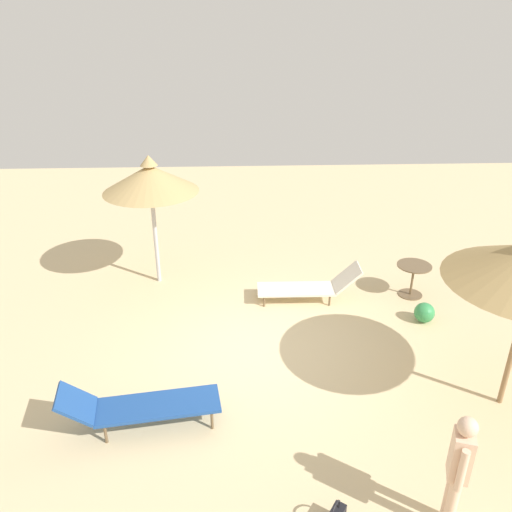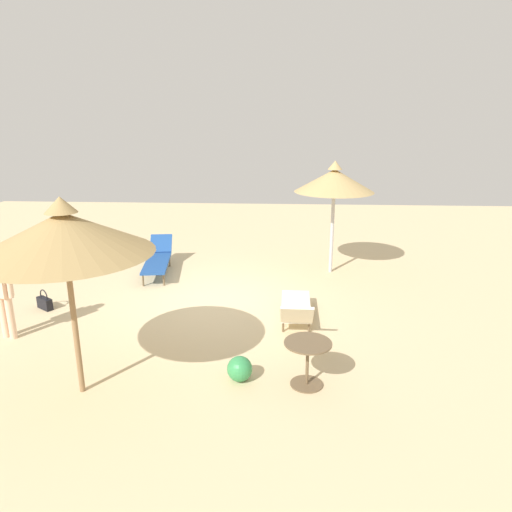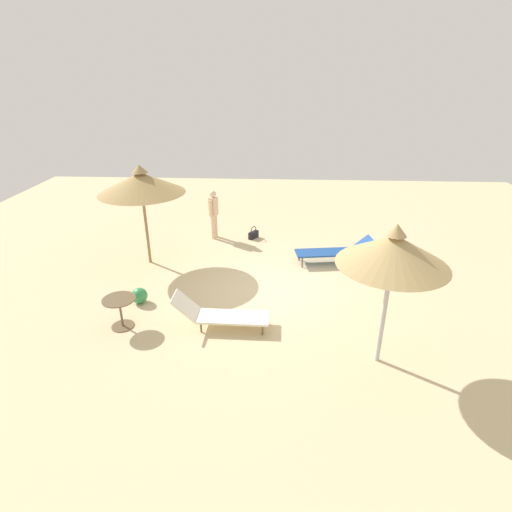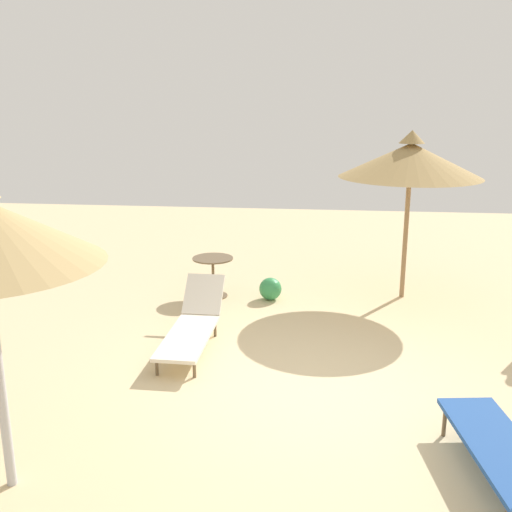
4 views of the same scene
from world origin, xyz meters
name	(u,v)px [view 1 (image 1 of 4)]	position (x,y,z in m)	size (l,w,h in m)	color
ground	(262,350)	(0.00, 0.00, -0.05)	(24.00, 24.00, 0.10)	beige
parasol_umbrella_near_left	(150,179)	(-2.68, -2.19, 2.40)	(2.00, 2.00, 2.89)	#B2B2B7
lounge_chair_far_right	(311,286)	(-1.69, 1.12, 0.33)	(0.62, 2.14, 0.78)	silver
lounge_chair_back	(139,405)	(1.84, -1.89, 0.38)	(0.90, 2.34, 0.76)	#1E478C
person_standing_far_left	(458,468)	(3.63, 2.00, 0.95)	(0.45, 0.30, 1.66)	beige
side_table_round	(413,274)	(-1.80, 3.30, 0.49)	(0.72, 0.72, 0.72)	brown
beach_ball	(424,313)	(-0.76, 3.23, 0.20)	(0.40, 0.40, 0.40)	#338C4C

